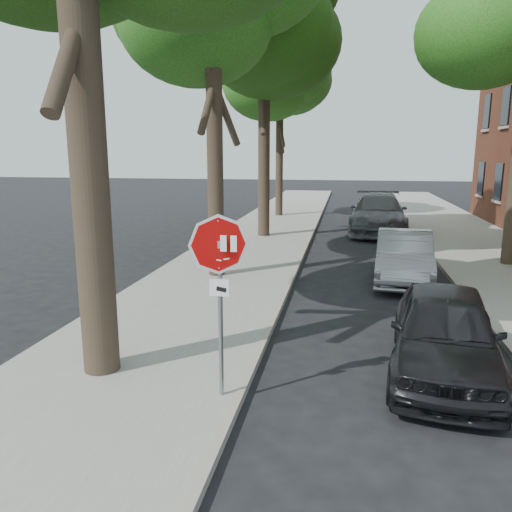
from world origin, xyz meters
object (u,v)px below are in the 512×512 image
Objects in this scene: tree_far at (280,82)px; car_c at (378,213)px; car_a at (445,332)px; stop_sign at (219,271)px; tree_mid_b at (264,36)px; car_b at (404,257)px.

car_c is at bearing -42.79° from tree_far.
car_a is 0.69× the size of car_c.
stop_sign is 0.25× the size of tree_mid_b.
tree_mid_b reaches higher than car_c.
tree_mid_b reaches higher than stop_sign.
car_c reaches higher than car_a.
car_b is (0.00, 6.07, -0.01)m from car_a.
car_c is (3.08, 16.42, -1.09)m from stop_sign.
tree_mid_b is 8.90m from car_c.
tree_mid_b is 2.47× the size of car_b.
stop_sign reaches higher than car_a.
car_b is 0.71× the size of car_c.
car_a reaches higher than car_b.
car_c is at bearing 79.38° from stop_sign.
car_a is at bearing -74.74° from tree_far.
stop_sign is 3.89m from car_a.
tree_mid_b is at bearing 119.46° from car_a.
tree_far is 2.28× the size of car_a.
car_c is (5.10, -4.72, -6.36)m from tree_far.
stop_sign is at bearing -108.37° from car_b.
car_b is at bearing 66.79° from stop_sign.
car_c is at bearing 25.29° from tree_mid_b.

